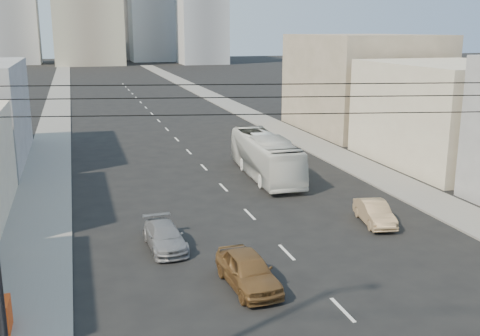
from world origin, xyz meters
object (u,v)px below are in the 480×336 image
city_bus (265,156)px  sedan_brown (248,270)px  sedan_grey (165,236)px  sedan_tan (375,213)px

city_bus → sedan_brown: city_bus is taller
sedan_brown → sedan_grey: bearing=112.8°
city_bus → sedan_brown: 18.24m
sedan_brown → sedan_tan: 10.65m
sedan_tan → sedan_grey: size_ratio=0.93×
city_bus → sedan_tan: 11.74m
city_bus → sedan_tan: bearing=-75.2°
sedan_brown → sedan_tan: (9.09, 5.55, -0.11)m
sedan_tan → sedan_grey: 11.76m
city_bus → sedan_grey: city_bus is taller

